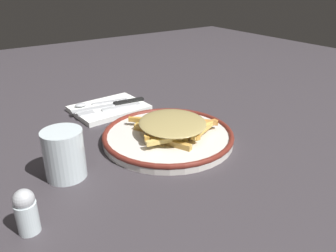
# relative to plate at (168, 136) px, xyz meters

# --- Properties ---
(ground_plane) EXTENTS (2.60, 2.60, 0.00)m
(ground_plane) POSITION_rel_plate_xyz_m (0.00, 0.00, -0.01)
(ground_plane) COLOR #393439
(plate) EXTENTS (0.30, 0.30, 0.02)m
(plate) POSITION_rel_plate_xyz_m (0.00, 0.00, 0.00)
(plate) COLOR silver
(plate) RESTS_ON ground_plane
(fries_heap) EXTENTS (0.22, 0.21, 0.04)m
(fries_heap) POSITION_rel_plate_xyz_m (-0.01, -0.01, 0.03)
(fries_heap) COLOR #C3832C
(fries_heap) RESTS_ON plate
(napkin) EXTENTS (0.16, 0.20, 0.01)m
(napkin) POSITION_rel_plate_xyz_m (0.25, 0.03, -0.01)
(napkin) COLOR white
(napkin) RESTS_ON ground_plane
(fork) EXTENTS (0.04, 0.18, 0.00)m
(fork) POSITION_rel_plate_xyz_m (0.22, 0.04, 0.00)
(fork) COLOR silver
(fork) RESTS_ON napkin
(knife) EXTENTS (0.04, 0.21, 0.01)m
(knife) POSITION_rel_plate_xyz_m (0.25, 0.01, 0.00)
(knife) COLOR black
(knife) RESTS_ON napkin
(spoon) EXTENTS (0.04, 0.15, 0.01)m
(spoon) POSITION_rel_plate_xyz_m (0.28, 0.06, 0.01)
(spoon) COLOR silver
(spoon) RESTS_ON napkin
(water_glass) EXTENTS (0.08, 0.08, 0.10)m
(water_glass) POSITION_rel_plate_xyz_m (-0.01, 0.24, 0.04)
(water_glass) COLOR silver
(water_glass) RESTS_ON ground_plane
(salt_shaker) EXTENTS (0.03, 0.03, 0.07)m
(salt_shaker) POSITION_rel_plate_xyz_m (-0.13, 0.34, 0.02)
(salt_shaker) COLOR silver
(salt_shaker) RESTS_ON ground_plane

